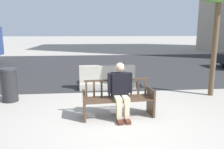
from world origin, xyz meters
name	(u,v)px	position (x,y,z in m)	size (l,w,h in m)	color
ground_plane	(122,125)	(0.00, 0.00, 0.00)	(200.00, 200.00, 0.00)	gray
street_asphalt	(101,65)	(0.00, 8.70, 0.00)	(120.00, 12.00, 0.01)	#28282B
street_bench	(118,101)	(-0.02, 0.51, 0.40)	(1.72, 0.64, 0.88)	#473323
seated_person	(120,89)	(0.02, 0.46, 0.69)	(0.59, 0.74, 1.31)	black
jersey_barrier_centre	(107,79)	(-0.06, 3.24, 0.34)	(2.02, 0.75, 0.84)	#9E998E
trash_bin	(9,85)	(-3.05, 2.00, 0.50)	(0.47, 0.47, 0.99)	#232326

